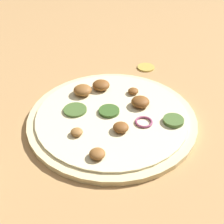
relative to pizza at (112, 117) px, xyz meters
name	(u,v)px	position (x,y,z in m)	size (l,w,h in m)	color
ground_plane	(112,121)	(0.00, 0.00, -0.01)	(3.00, 3.00, 0.00)	tan
pizza	(112,117)	(0.00, 0.00, 0.00)	(0.30, 0.30, 0.03)	beige
loose_cap	(146,67)	(-0.21, 0.02, 0.00)	(0.04, 0.04, 0.01)	gold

